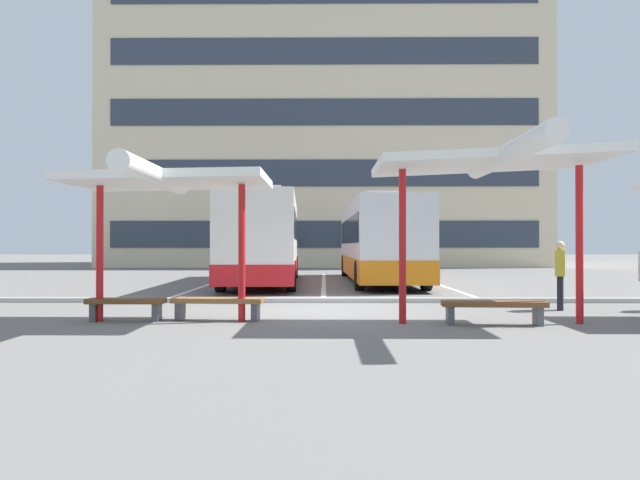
% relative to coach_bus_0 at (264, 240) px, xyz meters
% --- Properties ---
extents(ground_plane, '(160.00, 160.00, 0.00)m').
position_rel_coach_bus_0_xyz_m(ground_plane, '(2.33, -9.29, -1.69)').
color(ground_plane, slate).
extents(terminal_building, '(30.76, 14.22, 23.00)m').
position_rel_coach_bus_0_xyz_m(terminal_building, '(2.36, 23.00, 8.45)').
color(terminal_building, beige).
rests_on(terminal_building, ground).
extents(coach_bus_0, '(2.93, 11.39, 3.61)m').
position_rel_coach_bus_0_xyz_m(coach_bus_0, '(0.00, 0.00, 0.00)').
color(coach_bus_0, silver).
rests_on(coach_bus_0, ground).
extents(coach_bus_1, '(2.69, 12.26, 3.48)m').
position_rel_coach_bus_0_xyz_m(coach_bus_1, '(4.54, 1.04, -0.09)').
color(coach_bus_1, silver).
rests_on(coach_bus_1, ground).
extents(lane_stripe_0, '(0.16, 14.00, 0.01)m').
position_rel_coach_bus_0_xyz_m(lane_stripe_0, '(-2.06, 0.54, -1.68)').
color(lane_stripe_0, white).
rests_on(lane_stripe_0, ground).
extents(lane_stripe_1, '(0.16, 14.00, 0.01)m').
position_rel_coach_bus_0_xyz_m(lane_stripe_1, '(2.33, 0.54, -1.68)').
color(lane_stripe_1, white).
rests_on(lane_stripe_1, ground).
extents(lane_stripe_2, '(0.16, 14.00, 0.01)m').
position_rel_coach_bus_0_xyz_m(lane_stripe_2, '(6.72, 0.54, -1.68)').
color(lane_stripe_2, white).
rests_on(lane_stripe_2, ground).
extents(waiting_shelter_1, '(3.82, 4.26, 2.94)m').
position_rel_coach_bus_0_xyz_m(waiting_shelter_1, '(-0.69, -11.65, 1.03)').
color(waiting_shelter_1, red).
rests_on(waiting_shelter_1, ground).
extents(bench_1, '(1.53, 0.44, 0.45)m').
position_rel_coach_bus_0_xyz_m(bench_1, '(-1.59, -11.34, -1.36)').
color(bench_1, brown).
rests_on(bench_1, ground).
extents(bench_2, '(1.87, 0.58, 0.45)m').
position_rel_coach_bus_0_xyz_m(bench_2, '(0.21, -11.22, -1.35)').
color(bench_2, brown).
rests_on(bench_2, ground).
extents(waiting_shelter_2, '(4.40, 4.47, 3.30)m').
position_rel_coach_bus_0_xyz_m(waiting_shelter_2, '(5.55, -11.95, 1.35)').
color(waiting_shelter_2, red).
rests_on(waiting_shelter_2, ground).
extents(bench_3, '(1.95, 0.54, 0.45)m').
position_rel_coach_bus_0_xyz_m(bench_3, '(5.55, -11.88, -1.34)').
color(bench_3, brown).
rests_on(bench_3, ground).
extents(platform_kerb, '(44.00, 0.24, 0.12)m').
position_rel_coach_bus_0_xyz_m(platform_kerb, '(2.33, -7.53, -1.63)').
color(platform_kerb, '#ADADA8').
rests_on(platform_kerb, ground).
extents(waiting_passenger_1, '(0.38, 0.51, 1.61)m').
position_rel_coach_bus_0_xyz_m(waiting_passenger_1, '(7.82, -9.34, -0.77)').
color(waiting_passenger_1, black).
rests_on(waiting_passenger_1, ground).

